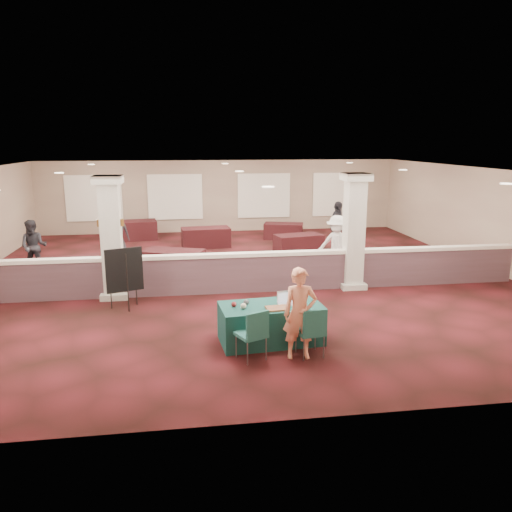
{
  "coord_description": "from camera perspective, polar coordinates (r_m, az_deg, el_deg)",
  "views": [
    {
      "loc": [
        -1.61,
        -14.53,
        4.06
      ],
      "look_at": [
        0.2,
        -2.0,
        1.12
      ],
      "focal_mm": 35.0,
      "sensor_mm": 36.0,
      "label": 1
    }
  ],
  "objects": [
    {
      "name": "far_table_front_left",
      "position": [
        15.66,
        -20.51,
        -1.47
      ],
      "size": [
        1.86,
        1.2,
        0.7
      ],
      "primitive_type": "cube",
      "rotation": [
        0.0,
        0.0,
        0.21
      ],
      "color": "black",
      "rests_on": "ground"
    },
    {
      "name": "woman",
      "position": [
        9.48,
        5.04,
        -6.57
      ],
      "size": [
        0.66,
        0.47,
        1.76
      ],
      "primitive_type": "imported",
      "rotation": [
        0.0,
        0.0,
        -0.08
      ],
      "color": "#FF886E",
      "rests_on": "ground"
    },
    {
      "name": "yarn_cream",
      "position": [
        9.95,
        -1.45,
        -5.74
      ],
      "size": [
        0.12,
        0.12,
        0.12
      ],
      "primitive_type": "sphere",
      "color": "beige",
      "rests_on": "near_table"
    },
    {
      "name": "laptop_screen",
      "position": [
        10.3,
        3.38,
        -4.62
      ],
      "size": [
        0.36,
        0.05,
        0.24
      ],
      "primitive_type": "cube",
      "rotation": [
        0.0,
        0.0,
        0.09
      ],
      "color": "silver",
      "rests_on": "near_table"
    },
    {
      "name": "near_table",
      "position": [
        10.33,
        1.71,
        -7.7
      ],
      "size": [
        2.14,
        1.21,
        0.79
      ],
      "primitive_type": "cube",
      "rotation": [
        0.0,
        0.0,
        0.09
      ],
      "color": "#0F3933",
      "rests_on": "ground"
    },
    {
      "name": "ceiling",
      "position": [
        14.65,
        -1.91,
        9.71
      ],
      "size": [
        16.0,
        16.0,
        0.02
      ],
      "primitive_type": "cube",
      "color": "silver",
      "rests_on": "wall_back"
    },
    {
      "name": "screen_glow",
      "position": [
        10.3,
        3.39,
        -4.72
      ],
      "size": [
        0.32,
        0.03,
        0.21
      ],
      "primitive_type": "cube",
      "rotation": [
        0.0,
        0.0,
        0.09
      ],
      "color": "silver",
      "rests_on": "near_table"
    },
    {
      "name": "yarn_red",
      "position": [
        10.07,
        -2.55,
        -5.54
      ],
      "size": [
        0.11,
        0.11,
        0.11
      ],
      "primitive_type": "sphere",
      "color": "maroon",
      "rests_on": "near_table"
    },
    {
      "name": "partition_wall",
      "position": [
        13.59,
        -1.13,
        -1.81
      ],
      "size": [
        15.6,
        0.28,
        1.1
      ],
      "color": "#4E353B",
      "rests_on": "ground"
    },
    {
      "name": "laptop_base",
      "position": [
        10.23,
        3.57,
        -5.52
      ],
      "size": [
        0.38,
        0.28,
        0.02
      ],
      "primitive_type": "cube",
      "rotation": [
        0.0,
        0.0,
        0.09
      ],
      "color": "silver",
      "rests_on": "near_table"
    },
    {
      "name": "sconce_right",
      "position": [
        13.29,
        -15.09,
        3.72
      ],
      "size": [
        0.12,
        0.12,
        0.18
      ],
      "color": "brown",
      "rests_on": "column_left"
    },
    {
      "name": "attendee_d",
      "position": [
        18.48,
        -15.53,
        2.49
      ],
      "size": [
        0.81,
        0.45,
        1.63
      ],
      "primitive_type": "imported",
      "rotation": [
        0.0,
        0.0,
        3.16
      ],
      "color": "black",
      "rests_on": "ground"
    },
    {
      "name": "sconce_left",
      "position": [
        13.37,
        -17.48,
        3.62
      ],
      "size": [
        0.12,
        0.12,
        0.18
      ],
      "color": "brown",
      "rests_on": "column_left"
    },
    {
      "name": "conf_chair_side",
      "position": [
        9.4,
        -0.27,
        -8.57
      ],
      "size": [
        0.66,
        0.66,
        1.0
      ],
      "rotation": [
        0.0,
        0.0,
        0.43
      ],
      "color": "#1E594D",
      "rests_on": "ground"
    },
    {
      "name": "scissors",
      "position": [
        10.12,
        6.05,
        -5.79
      ],
      "size": [
        0.13,
        0.04,
        0.01
      ],
      "primitive_type": "cube",
      "rotation": [
        0.0,
        0.0,
        0.09
      ],
      "color": "red",
      "rests_on": "near_table"
    },
    {
      "name": "knitting",
      "position": [
        9.96,
        2.44,
        -5.99
      ],
      "size": [
        0.46,
        0.36,
        0.03
      ],
      "primitive_type": "cube",
      "rotation": [
        0.0,
        0.0,
        0.09
      ],
      "color": "#AF561C",
      "rests_on": "near_table"
    },
    {
      "name": "ground",
      "position": [
        15.17,
        -1.82,
        -2.44
      ],
      "size": [
        16.0,
        16.0,
        0.0
      ],
      "primitive_type": "plane",
      "color": "#4A1217",
      "rests_on": "ground"
    },
    {
      "name": "easel_board",
      "position": [
        12.51,
        -14.82,
        -1.63
      ],
      "size": [
        0.86,
        0.54,
        1.53
      ],
      "rotation": [
        0.0,
        0.0,
        0.36
      ],
      "color": "black",
      "rests_on": "ground"
    },
    {
      "name": "conf_chair_main",
      "position": [
        9.6,
        6.42,
        -8.22
      ],
      "size": [
        0.56,
        0.57,
        0.99
      ],
      "rotation": [
        0.0,
        0.0,
        0.15
      ],
      "color": "#1E594D",
      "rests_on": "ground"
    },
    {
      "name": "attendee_a",
      "position": [
        16.96,
        -24.05,
        0.99
      ],
      "size": [
        0.81,
        0.45,
        1.68
      ],
      "primitive_type": "imported",
      "rotation": [
        0.0,
        0.0,
        0.0
      ],
      "color": "black",
      "rests_on": "ground"
    },
    {
      "name": "far_table_front_right",
      "position": [
        18.39,
        4.88,
        1.39
      ],
      "size": [
        1.85,
        1.2,
        0.69
      ],
      "primitive_type": "cube",
      "rotation": [
        0.0,
        0.0,
        0.21
      ],
      "color": "black",
      "rests_on": "ground"
    },
    {
      "name": "wall_back",
      "position": [
        22.72,
        -4.13,
        6.84
      ],
      "size": [
        16.0,
        0.04,
        3.2
      ],
      "primitive_type": "cube",
      "color": "gray",
      "rests_on": "ground"
    },
    {
      "name": "yarn_grey",
      "position": [
        10.19,
        -1.13,
        -5.29
      ],
      "size": [
        0.11,
        0.11,
        0.11
      ],
      "primitive_type": "sphere",
      "color": "#45454A",
      "rests_on": "near_table"
    },
    {
      "name": "attendee_b",
      "position": [
        15.57,
        9.2,
        1.26
      ],
      "size": [
        1.28,
        1.07,
        1.83
      ],
      "primitive_type": "imported",
      "rotation": [
        0.0,
        0.0,
        -0.55
      ],
      "color": "silver",
      "rests_on": "ground"
    },
    {
      "name": "far_table_back_center",
      "position": [
        19.54,
        -5.75,
        2.15
      ],
      "size": [
        1.93,
        1.1,
        0.75
      ],
      "primitive_type": "cube",
      "rotation": [
        0.0,
        0.0,
        0.1
      ],
      "color": "black",
      "rests_on": "ground"
    },
    {
      "name": "far_table_back_right",
      "position": [
        21.09,
        3.16,
        2.87
      ],
      "size": [
        1.77,
        1.21,
        0.65
      ],
      "primitive_type": "cube",
      "rotation": [
        0.0,
        0.0,
        -0.27
      ],
      "color": "black",
      "rests_on": "ground"
    },
    {
      "name": "far_table_back_left",
      "position": [
        21.46,
        -13.91,
        2.87
      ],
      "size": [
        2.08,
        1.26,
        0.79
      ],
      "primitive_type": "cube",
      "rotation": [
        0.0,
        0.0,
        0.15
      ],
      "color": "black",
      "rests_on": "ground"
    },
    {
      "name": "far_table_front_center",
      "position": [
        15.72,
        -9.4,
        -0.67
      ],
      "size": [
        2.04,
        1.52,
        0.74
      ],
      "primitive_type": "cube",
      "rotation": [
        0.0,
        0.0,
        -0.37
      ],
      "color": "black",
      "rests_on": "ground"
    },
    {
      "name": "column_left",
      "position": [
        13.39,
        -16.19,
        2.13
      ],
      "size": [
        0.72,
        0.72,
        3.2
      ],
      "color": "beige",
      "rests_on": "ground"
    },
    {
      "name": "wall_right",
      "position": [
        17.6,
        25.06,
        3.82
      ],
      "size": [
        0.04,
        16.0,
        3.2
      ],
      "primitive_type": "cube",
      "color": "gray",
      "rests_on": "ground"
    },
    {
      "name": "wall_front",
      "position": [
        7.16,
        5.35,
        -7.06
      ],
      "size": [
        16.0,
        0.04,
        3.2
      ],
      "primitive_type": "cube",
      "color": "gray",
      "rests_on": "ground"
    },
    {
      "name": "column_right",
      "position": [
        14.04,
        11.12,
        2.9
      ],
      "size": [
        0.72,
        0.72,
        3.2
      ],
      "color": "beige",
      "rests_on": "ground"
    },
    {
      "name": "attendee_c",
      "position": [
        18.7,
        9.25,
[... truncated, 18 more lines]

